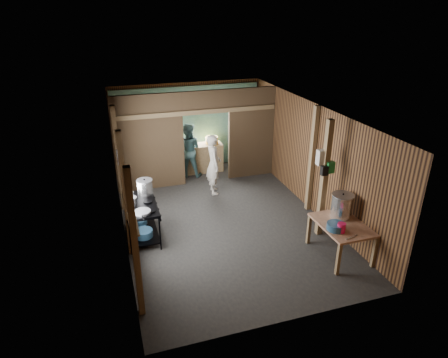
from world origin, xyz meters
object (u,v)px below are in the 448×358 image
object	(u,v)px
prep_table	(340,239)
cook	(214,164)
yellow_tub	(212,140)
gas_range	(142,220)
stock_pot	(342,206)
pink_bucket	(341,228)
stove_pot_large	(145,187)

from	to	relation	value
prep_table	cook	distance (m)	3.92
yellow_tub	gas_range	bearing A→B (deg)	-127.90
stock_pot	prep_table	bearing A→B (deg)	-115.10
gas_range	pink_bucket	bearing A→B (deg)	-31.38
pink_bucket	cook	world-z (taller)	cook
stock_pot	pink_bucket	xyz separation A→B (m)	(-0.33, -0.52, -0.14)
gas_range	pink_bucket	distance (m)	4.13
stove_pot_large	stock_pot	world-z (taller)	stock_pot
prep_table	stove_pot_large	bearing A→B (deg)	146.70
stock_pot	yellow_tub	xyz separation A→B (m)	(-1.34, 4.82, 0.00)
prep_table	stock_pot	xyz separation A→B (m)	(0.13, 0.27, 0.59)
prep_table	pink_bucket	distance (m)	0.55
gas_range	prep_table	size ratio (longest dim) A/B	1.14
gas_range	stove_pot_large	bearing A→B (deg)	68.92
prep_table	yellow_tub	world-z (taller)	yellow_tub
gas_range	stove_pot_large	xyz separation A→B (m)	(0.17, 0.44, 0.56)
yellow_tub	stock_pot	bearing A→B (deg)	-74.45
gas_range	pink_bucket	world-z (taller)	pink_bucket
gas_range	prep_table	distance (m)	4.16
prep_table	yellow_tub	xyz separation A→B (m)	(-1.22, 5.09, 0.60)
gas_range	prep_table	world-z (taller)	gas_range
stove_pot_large	prep_table	bearing A→B (deg)	-33.30
stove_pot_large	yellow_tub	xyz separation A→B (m)	(2.32, 2.76, -0.01)
stock_pot	cook	distance (m)	3.71
pink_bucket	cook	bearing A→B (deg)	110.27
yellow_tub	cook	distance (m)	1.59
prep_table	stock_pot	distance (m)	0.66
stove_pot_large	pink_bucket	bearing A→B (deg)	-37.71
prep_table	yellow_tub	bearing A→B (deg)	103.44
cook	stove_pot_large	bearing A→B (deg)	127.82
gas_range	yellow_tub	xyz separation A→B (m)	(2.49, 3.20, 0.55)
gas_range	stock_pot	size ratio (longest dim) A/B	2.65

